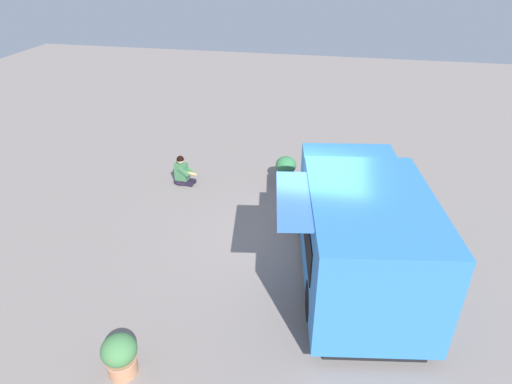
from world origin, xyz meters
name	(u,v)px	position (x,y,z in m)	size (l,w,h in m)	color
ground_plane	(300,251)	(0.00, 0.00, 0.00)	(40.00, 40.00, 0.00)	gray
food_truck	(360,232)	(-1.22, 0.59, 1.10)	(3.20, 5.15, 2.27)	#3279C5
person_customer	(182,173)	(3.72, -2.57, 0.35)	(0.77, 0.51, 0.87)	black
planter_flowering_near	(286,168)	(0.80, -3.31, 0.41)	(0.60, 0.60, 0.77)	beige
planter_flowering_far	(120,355)	(2.49, 3.81, 0.41)	(0.58, 0.58, 0.77)	tan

